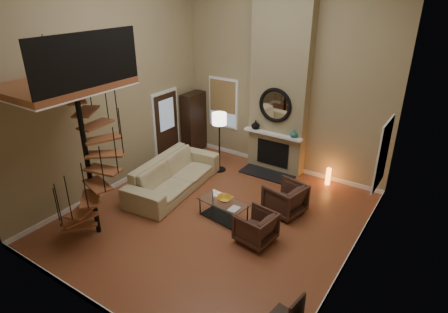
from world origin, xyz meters
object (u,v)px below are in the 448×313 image
Objects in this scene: sofa at (174,175)px; accent_lamp at (328,176)px; hutch at (194,122)px; floor_lamp at (219,124)px; armchair_far at (258,228)px; coffee_table at (223,208)px; armchair_near at (287,200)px.

accent_lamp is (3.26, 2.40, -0.15)m from sofa.
hutch is 1.07× the size of floor_lamp.
armchair_far is at bearing -111.60° from sofa.
coffee_table is 3.19m from accent_lamp.
armchair_far is (-0.02, -1.35, 0.00)m from armchair_near.
sofa is 3.00m from armchair_near.
hutch is 2.51× the size of armchair_far.
armchair_near is 0.48× the size of floor_lamp.
floor_lamp is (-1.45, 1.99, 1.13)m from coffee_table.
armchair_far is at bearing 11.22° from armchair_near.
sofa reaches higher than armchair_far.
floor_lamp reaches higher than sofa.
coffee_table is 0.70× the size of floor_lamp.
armchair_near is at bearing -85.80° from sofa.
coffee_table is (2.92, -2.74, -0.67)m from hutch.
armchair_far reaches higher than accent_lamp.
sofa is 3.96× the size of armchair_far.
coffee_table is at bearing -110.26° from sofa.
coffee_table is (-1.08, 0.34, -0.07)m from armchair_far.
floor_lamp is at bearing -98.76° from armchair_near.
sofa reaches higher than accent_lamp.
armchair_far is at bearing -17.42° from coffee_table.
sofa is (1.09, -2.28, -0.55)m from hutch.
armchair_near is 0.69× the size of coffee_table.
hutch is at bearing -178.40° from accent_lamp.
hutch is 1.72m from floor_lamp.
hutch reaches higher than coffee_table.
armchair_far is 1.60× the size of accent_lamp.
accent_lamp is (1.43, 2.86, -0.03)m from coffee_table.
hutch reaches higher than floor_lamp.
hutch is at bearing 19.01° from sofa.
sofa is at bearing 166.15° from coffee_table.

